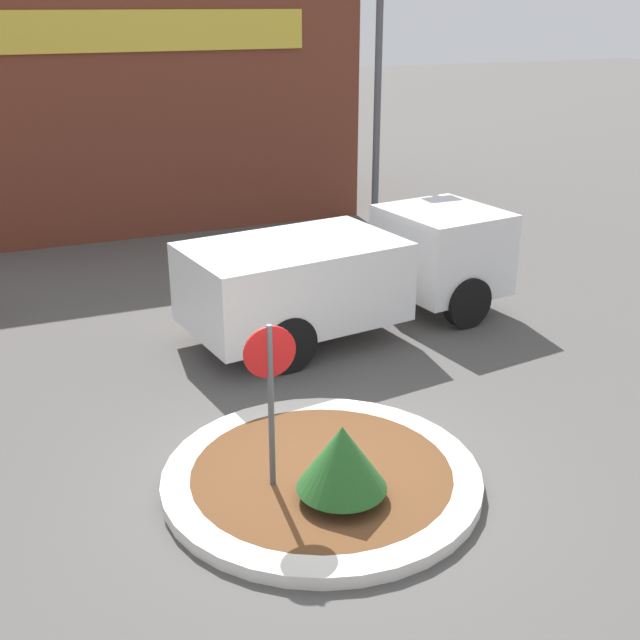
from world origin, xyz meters
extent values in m
plane|color=#514F4C|center=(0.00, 0.00, 0.00)|extent=(120.00, 120.00, 0.00)
cylinder|color=silver|center=(0.00, 0.00, 0.08)|extent=(3.86, 3.86, 0.16)
cylinder|color=brown|center=(0.00, 0.00, 0.08)|extent=(3.17, 3.17, 0.16)
cylinder|color=#4C4C51|center=(-0.63, -0.02, 1.09)|extent=(0.07, 0.07, 2.18)
cylinder|color=#B71414|center=(-0.63, -0.02, 1.86)|extent=(0.61, 0.03, 0.61)
cylinder|color=brown|center=(-0.01, -0.61, 0.24)|extent=(0.08, 0.08, 0.15)
cone|color=#235623|center=(-0.01, -0.61, 0.70)|extent=(1.04, 1.04, 0.78)
cube|color=white|center=(4.41, 4.63, 1.16)|extent=(2.14, 2.30, 1.50)
cube|color=white|center=(1.27, 4.19, 1.09)|extent=(3.78, 2.63, 1.34)
cube|color=black|center=(5.06, 4.72, 1.43)|extent=(0.29, 1.83, 0.52)
cylinder|color=black|center=(4.09, 5.59, 0.46)|extent=(0.95, 0.36, 0.93)
cylinder|color=black|center=(4.37, 3.62, 0.46)|extent=(0.95, 0.36, 0.93)
cylinder|color=black|center=(0.49, 5.09, 0.46)|extent=(0.95, 0.36, 0.93)
cylinder|color=black|center=(0.76, 3.12, 0.46)|extent=(0.95, 0.36, 0.93)
cube|color=brown|center=(0.70, 14.73, 2.82)|extent=(10.69, 6.00, 5.64)
cube|color=gold|center=(0.70, 11.70, 4.83)|extent=(7.49, 0.08, 0.90)
cylinder|color=#4C4C51|center=(5.17, 8.91, 2.87)|extent=(0.16, 0.16, 5.75)
camera|label=1|loc=(-3.27, -7.65, 5.44)|focal=45.00mm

